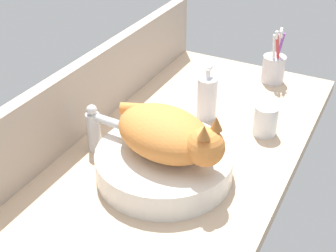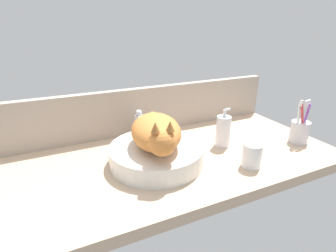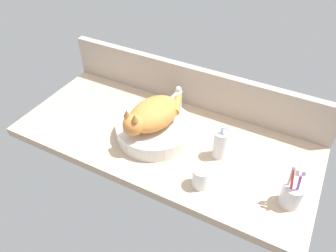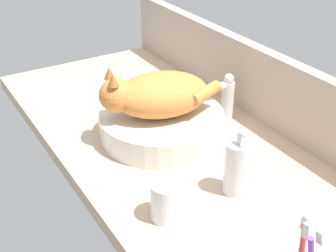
% 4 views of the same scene
% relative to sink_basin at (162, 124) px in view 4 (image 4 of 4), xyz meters
% --- Properties ---
extents(ground_plane, '(1.32, 0.59, 0.04)m').
position_rel_sink_basin_xyz_m(ground_plane, '(0.04, 0.02, -0.05)').
color(ground_plane, tan).
extents(backsplash_panel, '(1.32, 0.04, 0.20)m').
position_rel_sink_basin_xyz_m(backsplash_panel, '(0.04, 0.29, 0.07)').
color(backsplash_panel, '#AD9E8E').
rests_on(backsplash_panel, ground_plane).
extents(sink_basin, '(0.33, 0.33, 0.07)m').
position_rel_sink_basin_xyz_m(sink_basin, '(0.00, 0.00, 0.00)').
color(sink_basin, silver).
rests_on(sink_basin, ground_plane).
extents(cat, '(0.22, 0.31, 0.14)m').
position_rel_sink_basin_xyz_m(cat, '(-0.00, -0.01, 0.09)').
color(cat, orange).
rests_on(cat, sink_basin).
extents(faucet, '(0.04, 0.12, 0.14)m').
position_rel_sink_basin_xyz_m(faucet, '(0.01, 0.20, 0.04)').
color(faucet, silver).
rests_on(faucet, ground_plane).
extents(soap_dispenser, '(0.06, 0.06, 0.16)m').
position_rel_sink_basin_xyz_m(soap_dispenser, '(0.30, 0.02, 0.03)').
color(soap_dispenser, silver).
rests_on(soap_dispenser, ground_plane).
extents(water_glass, '(0.07, 0.07, 0.09)m').
position_rel_sink_basin_xyz_m(water_glass, '(0.29, -0.16, 0.00)').
color(water_glass, white).
rests_on(water_glass, ground_plane).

